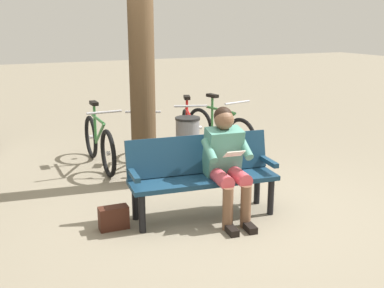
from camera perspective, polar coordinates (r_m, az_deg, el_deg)
name	(u,v)px	position (r m, az deg, el deg)	size (l,w,h in m)	color
ground_plane	(215,209)	(5.42, 2.80, -7.89)	(40.00, 40.00, 0.00)	gray
bench	(201,170)	(5.12, 1.15, -3.19)	(1.65, 0.67, 0.87)	navy
person_reading	(226,159)	(5.00, 4.18, -1.76)	(0.52, 0.80, 1.20)	#4C8C7A
handbag	(114,218)	(4.96, -9.43, -8.79)	(0.30, 0.14, 0.24)	#3F1E14
tree_trunk	(141,19)	(5.91, -6.23, 14.80)	(0.32, 0.32, 4.19)	#4C3823
litter_bin	(188,145)	(6.57, -0.53, -0.11)	(0.34, 0.34, 0.79)	slate
bicycle_orange	(219,131)	(7.54, 3.31, 1.54)	(0.52, 1.66, 0.94)	black
bicycle_purple	(188,134)	(7.33, -0.48, 1.16)	(0.68, 1.60, 0.94)	black
bicycle_silver	(146,142)	(6.93, -5.54, 0.29)	(0.77, 1.55, 0.94)	black
bicycle_red	(99,143)	(6.97, -11.18, 0.16)	(0.48, 1.68, 0.94)	black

